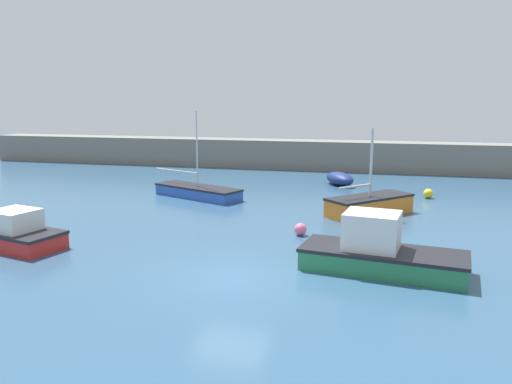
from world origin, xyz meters
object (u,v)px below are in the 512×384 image
at_px(motorboat_grey_hull, 12,233).
at_px(cabin_cruiser_white, 379,251).
at_px(sailboat_short_mast, 369,205).
at_px(mooring_buoy_yellow, 428,194).
at_px(open_tender_yellow, 340,179).
at_px(sailboat_tall_mast, 198,191).
at_px(mooring_buoy_pink, 300,229).

height_order(motorboat_grey_hull, cabin_cruiser_white, cabin_cruiser_white).
relative_size(sailboat_short_mast, mooring_buoy_yellow, 8.20).
bearing_deg(mooring_buoy_yellow, sailboat_short_mast, -121.82).
relative_size(open_tender_yellow, motorboat_grey_hull, 0.67).
xyz_separation_m(sailboat_short_mast, mooring_buoy_yellow, (3.25, 5.24, -0.23)).
bearing_deg(cabin_cruiser_white, sailboat_tall_mast, 143.09).
distance_m(cabin_cruiser_white, sailboat_short_mast, 8.53).
distance_m(motorboat_grey_hull, mooring_buoy_yellow, 22.16).
xyz_separation_m(cabin_cruiser_white, mooring_buoy_yellow, (2.70, 13.76, -0.39)).
xyz_separation_m(cabin_cruiser_white, mooring_buoy_pink, (-3.30, 3.78, -0.41)).
height_order(sailboat_short_mast, mooring_buoy_yellow, sailboat_short_mast).
height_order(cabin_cruiser_white, mooring_buoy_pink, cabin_cruiser_white).
height_order(sailboat_tall_mast, mooring_buoy_pink, sailboat_tall_mast).
relative_size(open_tender_yellow, cabin_cruiser_white, 0.56).
bearing_deg(motorboat_grey_hull, mooring_buoy_pink, -144.77).
height_order(open_tender_yellow, mooring_buoy_pink, open_tender_yellow).
height_order(motorboat_grey_hull, mooring_buoy_yellow, motorboat_grey_hull).
height_order(sailboat_tall_mast, mooring_buoy_yellow, sailboat_tall_mast).
xyz_separation_m(motorboat_grey_hull, mooring_buoy_yellow, (16.83, 14.41, -0.27)).
height_order(sailboat_short_mast, mooring_buoy_pink, sailboat_short_mast).
distance_m(open_tender_yellow, cabin_cruiser_white, 17.36).
distance_m(open_tender_yellow, mooring_buoy_pink, 13.37).
height_order(motorboat_grey_hull, sailboat_short_mast, sailboat_short_mast).
xyz_separation_m(mooring_buoy_yellow, mooring_buoy_pink, (-6.00, -9.98, -0.01)).
height_order(sailboat_tall_mast, motorboat_grey_hull, sailboat_tall_mast).
bearing_deg(sailboat_tall_mast, open_tender_yellow, 63.19).
distance_m(open_tender_yellow, sailboat_short_mast, 8.91).
xyz_separation_m(open_tender_yellow, motorboat_grey_hull, (-11.36, -17.79, 0.11)).
bearing_deg(cabin_cruiser_white, mooring_buoy_yellow, 87.17).
relative_size(sailboat_tall_mast, mooring_buoy_pink, 11.75).
distance_m(open_tender_yellow, sailboat_tall_mast, 10.16).
bearing_deg(sailboat_short_mast, open_tender_yellow, 57.34).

